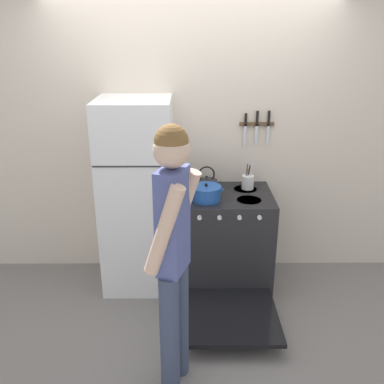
{
  "coord_description": "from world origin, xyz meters",
  "views": [
    {
      "loc": [
        -0.02,
        -3.82,
        2.27
      ],
      "look_at": [
        -0.0,
        -0.48,
        0.97
      ],
      "focal_mm": 40.0,
      "sensor_mm": 36.0,
      "label": 1
    }
  ],
  "objects": [
    {
      "name": "utensil_jar",
      "position": [
        0.5,
        -0.19,
        0.96
      ],
      "size": [
        0.11,
        0.11,
        0.26
      ],
      "color": "silver",
      "rests_on": "stove_range"
    },
    {
      "name": "wall_knife_strip",
      "position": [
        0.59,
        -0.02,
        1.45
      ],
      "size": [
        0.31,
        0.03,
        0.33
      ],
      "color": "brown"
    },
    {
      "name": "refrigerator",
      "position": [
        -0.49,
        -0.3,
        0.86
      ],
      "size": [
        0.62,
        0.63,
        1.72
      ],
      "color": "white",
      "rests_on": "ground_plane"
    },
    {
      "name": "tea_kettle",
      "position": [
        0.13,
        -0.2,
        0.95
      ],
      "size": [
        0.24,
        0.19,
        0.22
      ],
      "color": "black",
      "rests_on": "stove_range"
    },
    {
      "name": "person",
      "position": [
        -0.12,
        -1.54,
        1.01
      ],
      "size": [
        0.36,
        0.42,
        1.78
      ],
      "rotation": [
        0.0,
        0.0,
        1.24
      ],
      "color": "#38425B",
      "rests_on": "ground_plane"
    },
    {
      "name": "ground_plane",
      "position": [
        0.0,
        0.0,
        0.0
      ],
      "size": [
        14.0,
        14.0,
        0.0
      ],
      "primitive_type": "plane",
      "color": "slate"
    },
    {
      "name": "wall_back",
      "position": [
        0.0,
        0.03,
        1.27
      ],
      "size": [
        10.0,
        0.06,
        2.55
      ],
      "color": "beige",
      "rests_on": "ground_plane"
    },
    {
      "name": "stove_range",
      "position": [
        0.3,
        -0.37,
        0.44
      ],
      "size": [
        0.81,
        1.37,
        0.89
      ],
      "color": "#232326",
      "rests_on": "ground_plane"
    },
    {
      "name": "dutch_oven_pot",
      "position": [
        0.12,
        -0.46,
        0.95
      ],
      "size": [
        0.3,
        0.26,
        0.15
      ],
      "color": "#1E4C9E",
      "rests_on": "stove_range"
    }
  ]
}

